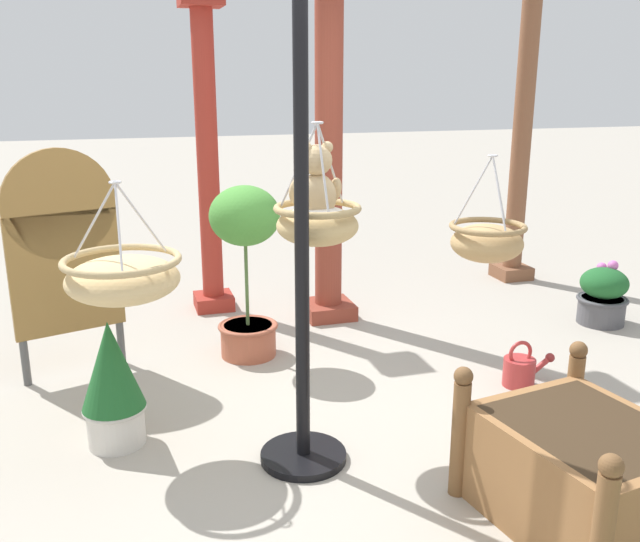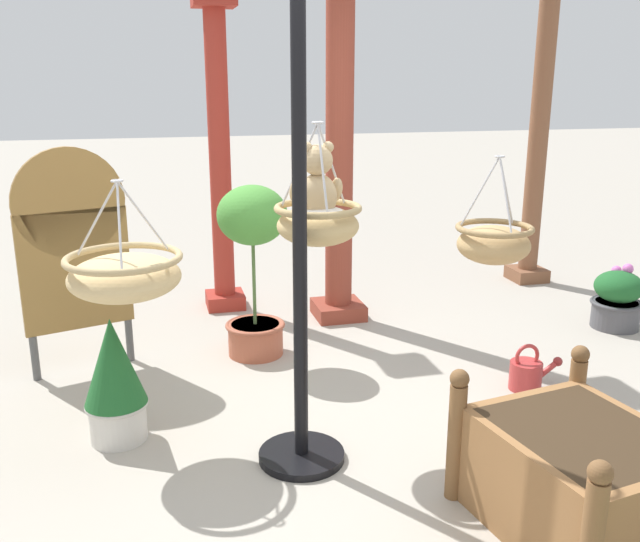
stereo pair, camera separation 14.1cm
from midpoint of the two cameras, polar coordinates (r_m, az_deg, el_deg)
ground_plane at (r=3.82m, az=1.20°, el=-13.86°), size 40.00×40.00×0.00m
display_pole_central at (r=3.33m, az=-0.42°, el=-4.15°), size 0.44×0.44×2.43m
hanging_basket_with_teddy at (r=3.48m, az=0.99°, el=4.06°), size 0.45×0.45×0.62m
teddy_bear at (r=3.47m, az=0.91°, el=6.97°), size 0.27×0.25×0.40m
hanging_basket_left_high at (r=3.57m, az=-14.82°, el=-0.26°), size 0.59×0.59×0.60m
hanging_basket_right_low at (r=4.32m, az=15.12°, el=2.34°), size 0.47×0.47×0.65m
greenhouse_pillar_left at (r=6.70m, az=18.34°, el=11.60°), size 0.34×0.34×3.08m
greenhouse_pillar_right at (r=5.34m, az=2.40°, el=10.44°), size 0.41×0.41×2.88m
greenhouse_pillar_far_back at (r=5.65m, az=-7.58°, el=8.68°), size 0.33×0.33×2.50m
wooden_planter_box at (r=3.26m, az=21.97°, el=-15.51°), size 0.91×1.01×0.64m
potted_plant_fern_front at (r=3.81m, az=-15.65°, el=-8.67°), size 0.33×0.33×0.69m
potted_plant_flowering_red at (r=4.69m, az=-4.70°, el=1.39°), size 0.48×0.48×1.20m
potted_plant_small_succulent at (r=5.83m, az=24.06°, el=-2.17°), size 0.40×0.40×0.51m
potted_plant_trailing_ivy at (r=6.43m, az=-18.94°, el=1.44°), size 0.32×0.32×0.77m
display_sign_board at (r=4.62m, az=-18.96°, el=2.21°), size 0.67×0.24×1.48m
watering_can at (r=4.55m, az=17.65°, el=-8.12°), size 0.35×0.20×0.30m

